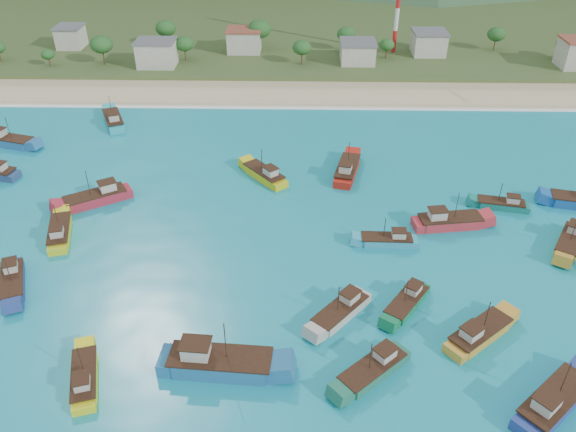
{
  "coord_description": "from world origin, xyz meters",
  "views": [
    {
      "loc": [
        8.7,
        -56.41,
        52.37
      ],
      "look_at": [
        7.09,
        18.0,
        3.0
      ],
      "focal_mm": 35.0,
      "sensor_mm": 36.0,
      "label": 1
    }
  ],
  "objects_px": {
    "boat_31": "(388,241)",
    "boat_0": "(553,403)",
    "boat_5": "(9,141)",
    "boat_29": "(373,370)",
    "boat_4": "(502,205)",
    "boat_7": "(479,334)",
    "boat_25": "(448,222)",
    "boat_14": "(218,363)",
    "boat_21": "(85,379)",
    "boat_13": "(13,282)",
    "boat_16": "(265,175)",
    "boat_10": "(570,242)",
    "boat_11": "(341,312)",
    "boat_12": "(347,170)",
    "boat_30": "(407,303)",
    "boat_9": "(60,233)",
    "boat_18": "(113,121)",
    "boat_15": "(97,198)"
  },
  "relations": [
    {
      "from": "boat_11",
      "to": "boat_21",
      "type": "height_order",
      "value": "boat_11"
    },
    {
      "from": "boat_5",
      "to": "boat_31",
      "type": "height_order",
      "value": "boat_5"
    },
    {
      "from": "boat_5",
      "to": "boat_30",
      "type": "relative_size",
      "value": 1.32
    },
    {
      "from": "boat_0",
      "to": "boat_5",
      "type": "xyz_separation_m",
      "value": [
        -88.92,
        63.66,
        -0.04
      ]
    },
    {
      "from": "boat_0",
      "to": "boat_15",
      "type": "xyz_separation_m",
      "value": [
        -63.66,
        41.66,
        -0.01
      ]
    },
    {
      "from": "boat_5",
      "to": "boat_12",
      "type": "xyz_separation_m",
      "value": [
        69.62,
        -11.01,
        0.01
      ]
    },
    {
      "from": "boat_9",
      "to": "boat_14",
      "type": "height_order",
      "value": "boat_14"
    },
    {
      "from": "boat_7",
      "to": "boat_16",
      "type": "bearing_deg",
      "value": 177.14
    },
    {
      "from": "boat_10",
      "to": "boat_18",
      "type": "distance_m",
      "value": 94.89
    },
    {
      "from": "boat_7",
      "to": "boat_9",
      "type": "xyz_separation_m",
      "value": [
        -61.03,
        20.96,
        -0.03
      ]
    },
    {
      "from": "boat_10",
      "to": "boat_13",
      "type": "height_order",
      "value": "boat_10"
    },
    {
      "from": "boat_13",
      "to": "boat_14",
      "type": "height_order",
      "value": "boat_14"
    },
    {
      "from": "boat_5",
      "to": "boat_25",
      "type": "xyz_separation_m",
      "value": [
        85.07,
        -28.12,
        0.0
      ]
    },
    {
      "from": "boat_5",
      "to": "boat_11",
      "type": "bearing_deg",
      "value": 69.52
    },
    {
      "from": "boat_0",
      "to": "boat_31",
      "type": "relative_size",
      "value": 1.26
    },
    {
      "from": "boat_0",
      "to": "boat_12",
      "type": "relative_size",
      "value": 0.94
    },
    {
      "from": "boat_13",
      "to": "boat_16",
      "type": "distance_m",
      "value": 46.27
    },
    {
      "from": "boat_14",
      "to": "boat_31",
      "type": "xyz_separation_m",
      "value": [
        23.33,
        25.85,
        -0.52
      ]
    },
    {
      "from": "boat_5",
      "to": "boat_21",
      "type": "height_order",
      "value": "boat_5"
    },
    {
      "from": "boat_7",
      "to": "boat_15",
      "type": "distance_m",
      "value": 66.1
    },
    {
      "from": "boat_31",
      "to": "boat_0",
      "type": "bearing_deg",
      "value": -153.76
    },
    {
      "from": "boat_10",
      "to": "boat_18",
      "type": "height_order",
      "value": "boat_18"
    },
    {
      "from": "boat_29",
      "to": "boat_13",
      "type": "bearing_deg",
      "value": 31.79
    },
    {
      "from": "boat_25",
      "to": "boat_5",
      "type": "bearing_deg",
      "value": -116.7
    },
    {
      "from": "boat_11",
      "to": "boat_12",
      "type": "relative_size",
      "value": 0.79
    },
    {
      "from": "boat_29",
      "to": "boat_7",
      "type": "bearing_deg",
      "value": -108.17
    },
    {
      "from": "boat_18",
      "to": "boat_31",
      "type": "height_order",
      "value": "boat_18"
    },
    {
      "from": "boat_21",
      "to": "boat_25",
      "type": "bearing_deg",
      "value": 17.11
    },
    {
      "from": "boat_15",
      "to": "boat_5",
      "type": "bearing_deg",
      "value": 17.11
    },
    {
      "from": "boat_5",
      "to": "boat_29",
      "type": "height_order",
      "value": "boat_5"
    },
    {
      "from": "boat_10",
      "to": "boat_21",
      "type": "xyz_separation_m",
      "value": [
        -67.03,
        -28.21,
        -0.13
      ]
    },
    {
      "from": "boat_5",
      "to": "boat_13",
      "type": "bearing_deg",
      "value": 40.66
    },
    {
      "from": "boat_16",
      "to": "boat_18",
      "type": "distance_m",
      "value": 42.57
    },
    {
      "from": "boat_14",
      "to": "boat_29",
      "type": "distance_m",
      "value": 18.34
    },
    {
      "from": "boat_0",
      "to": "boat_14",
      "type": "height_order",
      "value": "boat_14"
    },
    {
      "from": "boat_4",
      "to": "boat_13",
      "type": "bearing_deg",
      "value": 118.2
    },
    {
      "from": "boat_21",
      "to": "boat_10",
      "type": "bearing_deg",
      "value": 5.96
    },
    {
      "from": "boat_7",
      "to": "boat_13",
      "type": "relative_size",
      "value": 0.99
    },
    {
      "from": "boat_4",
      "to": "boat_7",
      "type": "distance_m",
      "value": 33.36
    },
    {
      "from": "boat_15",
      "to": "boat_18",
      "type": "relative_size",
      "value": 1.01
    },
    {
      "from": "boat_10",
      "to": "boat_25",
      "type": "height_order",
      "value": "boat_25"
    },
    {
      "from": "boat_15",
      "to": "boat_16",
      "type": "relative_size",
      "value": 1.17
    },
    {
      "from": "boat_29",
      "to": "boat_31",
      "type": "distance_m",
      "value": 26.56
    },
    {
      "from": "boat_13",
      "to": "boat_10",
      "type": "bearing_deg",
      "value": 164.81
    },
    {
      "from": "boat_13",
      "to": "boat_31",
      "type": "distance_m",
      "value": 55.53
    },
    {
      "from": "boat_11",
      "to": "boat_16",
      "type": "bearing_deg",
      "value": -30.63
    },
    {
      "from": "boat_30",
      "to": "boat_29",
      "type": "bearing_deg",
      "value": 99.75
    },
    {
      "from": "boat_21",
      "to": "boat_16",
      "type": "bearing_deg",
      "value": 52.51
    },
    {
      "from": "boat_13",
      "to": "boat_25",
      "type": "xyz_separation_m",
      "value": [
        64.94,
        16.22,
        0.18
      ]
    },
    {
      "from": "boat_13",
      "to": "boat_30",
      "type": "relative_size",
      "value": 1.13
    }
  ]
}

